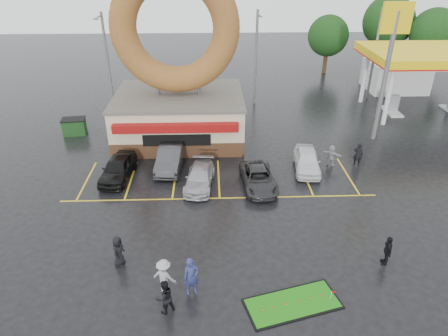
{
  "coord_description": "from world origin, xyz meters",
  "views": [
    {
      "loc": [
        -0.48,
        -17.78,
        13.86
      ],
      "look_at": [
        0.28,
        3.36,
        2.2
      ],
      "focal_mm": 32.0,
      "sensor_mm": 36.0,
      "label": 1
    }
  ],
  "objects_px": {
    "streetlight_left": "(107,60)",
    "car_dgrey": "(170,158)",
    "donut_shop": "(178,85)",
    "shell_sign": "(391,48)",
    "gas_station": "(417,66)",
    "car_silver": "(200,177)",
    "car_black": "(118,168)",
    "dumpster": "(74,127)",
    "streetlight_right": "(375,53)",
    "car_white": "(307,160)",
    "putting_green": "(293,303)",
    "car_grey": "(258,178)",
    "person_cameraman": "(387,250)",
    "person_blue": "(191,277)",
    "streetlight_mid": "(256,56)"
  },
  "relations": [
    {
      "from": "gas_station",
      "to": "dumpster",
      "type": "xyz_separation_m",
      "value": [
        -32.0,
        -7.13,
        -3.05
      ]
    },
    {
      "from": "car_white",
      "to": "putting_green",
      "type": "relative_size",
      "value": 0.94
    },
    {
      "from": "donut_shop",
      "to": "shell_sign",
      "type": "bearing_deg",
      "value": -3.47
    },
    {
      "from": "person_cameraman",
      "to": "donut_shop",
      "type": "bearing_deg",
      "value": -134.6
    },
    {
      "from": "car_grey",
      "to": "dumpster",
      "type": "bearing_deg",
      "value": 144.2
    },
    {
      "from": "gas_station",
      "to": "shell_sign",
      "type": "bearing_deg",
      "value": -128.07
    },
    {
      "from": "gas_station",
      "to": "streetlight_right",
      "type": "distance_m",
      "value": 4.26
    },
    {
      "from": "car_white",
      "to": "car_silver",
      "type": "bearing_deg",
      "value": -158.75
    },
    {
      "from": "car_white",
      "to": "streetlight_right",
      "type": "bearing_deg",
      "value": 63.95
    },
    {
      "from": "shell_sign",
      "to": "streetlight_right",
      "type": "distance_m",
      "value": 10.68
    },
    {
      "from": "car_dgrey",
      "to": "person_cameraman",
      "type": "distance_m",
      "value": 15.57
    },
    {
      "from": "person_blue",
      "to": "streetlight_mid",
      "type": "bearing_deg",
      "value": 63.3
    },
    {
      "from": "car_grey",
      "to": "putting_green",
      "type": "relative_size",
      "value": 0.98
    },
    {
      "from": "gas_station",
      "to": "shell_sign",
      "type": "relative_size",
      "value": 1.29
    },
    {
      "from": "putting_green",
      "to": "car_black",
      "type": "bearing_deg",
      "value": 130.59
    },
    {
      "from": "gas_station",
      "to": "car_silver",
      "type": "height_order",
      "value": "gas_station"
    },
    {
      "from": "donut_shop",
      "to": "streetlight_left",
      "type": "height_order",
      "value": "donut_shop"
    },
    {
      "from": "car_silver",
      "to": "putting_green",
      "type": "distance_m",
      "value": 11.17
    },
    {
      "from": "shell_sign",
      "to": "car_dgrey",
      "type": "height_order",
      "value": "shell_sign"
    },
    {
      "from": "streetlight_right",
      "to": "car_grey",
      "type": "height_order",
      "value": "streetlight_right"
    },
    {
      "from": "streetlight_left",
      "to": "putting_green",
      "type": "distance_m",
      "value": 28.76
    },
    {
      "from": "car_grey",
      "to": "car_white",
      "type": "bearing_deg",
      "value": 26.78
    },
    {
      "from": "streetlight_right",
      "to": "car_white",
      "type": "bearing_deg",
      "value": -122.99
    },
    {
      "from": "streetlight_left",
      "to": "car_dgrey",
      "type": "distance_m",
      "value": 14.5
    },
    {
      "from": "car_grey",
      "to": "car_white",
      "type": "distance_m",
      "value": 4.29
    },
    {
      "from": "car_grey",
      "to": "donut_shop",
      "type": "bearing_deg",
      "value": 120.23
    },
    {
      "from": "putting_green",
      "to": "gas_station",
      "type": "bearing_deg",
      "value": 57.08
    },
    {
      "from": "car_white",
      "to": "person_cameraman",
      "type": "relative_size",
      "value": 2.63
    },
    {
      "from": "gas_station",
      "to": "person_cameraman",
      "type": "height_order",
      "value": "gas_station"
    },
    {
      "from": "donut_shop",
      "to": "car_silver",
      "type": "relative_size",
      "value": 3.17
    },
    {
      "from": "gas_station",
      "to": "putting_green",
      "type": "relative_size",
      "value": 3.0
    },
    {
      "from": "streetlight_left",
      "to": "car_grey",
      "type": "bearing_deg",
      "value": -50.32
    },
    {
      "from": "car_silver",
      "to": "person_cameraman",
      "type": "height_order",
      "value": "person_cameraman"
    },
    {
      "from": "car_dgrey",
      "to": "dumpster",
      "type": "bearing_deg",
      "value": 148.38
    },
    {
      "from": "car_white",
      "to": "putting_green",
      "type": "distance_m",
      "value": 12.67
    },
    {
      "from": "car_white",
      "to": "person_cameraman",
      "type": "xyz_separation_m",
      "value": [
        1.85,
        -9.75,
        0.08
      ]
    },
    {
      "from": "donut_shop",
      "to": "person_blue",
      "type": "bearing_deg",
      "value": -84.99
    },
    {
      "from": "car_silver",
      "to": "car_grey",
      "type": "relative_size",
      "value": 0.95
    },
    {
      "from": "donut_shop",
      "to": "streetlight_right",
      "type": "relative_size",
      "value": 1.5
    },
    {
      "from": "streetlight_left",
      "to": "person_cameraman",
      "type": "xyz_separation_m",
      "value": [
        18.13,
        -22.73,
        -3.97
      ]
    },
    {
      "from": "putting_green",
      "to": "streetlight_left",
      "type": "bearing_deg",
      "value": 117.32
    },
    {
      "from": "car_black",
      "to": "car_grey",
      "type": "distance_m",
      "value": 9.57
    },
    {
      "from": "shell_sign",
      "to": "streetlight_mid",
      "type": "distance_m",
      "value": 12.93
    },
    {
      "from": "car_grey",
      "to": "dumpster",
      "type": "xyz_separation_m",
      "value": [
        -14.59,
        9.06,
        0.03
      ]
    },
    {
      "from": "gas_station",
      "to": "car_grey",
      "type": "height_order",
      "value": "gas_station"
    },
    {
      "from": "car_black",
      "to": "dumpster",
      "type": "height_order",
      "value": "car_black"
    },
    {
      "from": "shell_sign",
      "to": "putting_green",
      "type": "xyz_separation_m",
      "value": [
        -9.98,
        -17.29,
        -7.34
      ]
    },
    {
      "from": "person_blue",
      "to": "dumpster",
      "type": "bearing_deg",
      "value": 105.46
    },
    {
      "from": "dumpster",
      "to": "streetlight_mid",
      "type": "bearing_deg",
      "value": 16.68
    },
    {
      "from": "streetlight_left",
      "to": "person_blue",
      "type": "relative_size",
      "value": 4.63
    }
  ]
}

